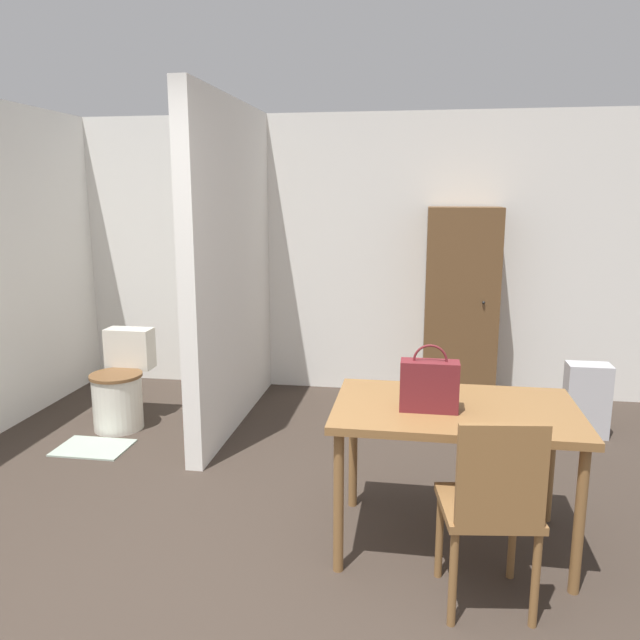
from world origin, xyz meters
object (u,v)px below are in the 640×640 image
Objects in this scene: wooden_chair at (492,505)px; handbag at (429,385)px; dining_table at (455,422)px; space_heater at (587,400)px; toilet at (121,387)px; wooden_cabinet at (461,307)px.

handbag is at bearing 114.15° from wooden_chair.
space_heater is at bearing 57.49° from dining_table.
toilet is 2.80m from handbag.
wooden_cabinet is at bearing 81.84° from wooden_chair.
handbag is at bearing -149.53° from dining_table.
dining_table is 1.33× the size of wooden_chair.
wooden_cabinet is at bearing 145.25° from space_heater.
wooden_chair is at bearing -58.12° from handbag.
toilet is at bearing 151.99° from dining_table.
wooden_cabinet is (0.16, 2.33, 0.17)m from dining_table.
wooden_chair is at bearing -75.20° from dining_table.
handbag is at bearing -96.96° from wooden_cabinet.
handbag is 0.60× the size of space_heater.
wooden_cabinet reaches higher than dining_table.
wooden_chair reaches higher than dining_table.
wooden_chair reaches higher than space_heater.
toilet is at bearing 149.19° from handbag.
wooden_cabinet reaches higher than space_heater.
wooden_cabinet is (0.29, 2.41, -0.04)m from handbag.
dining_table is 3.63× the size of handbag.
wooden_chair is 0.54× the size of wooden_cabinet.
wooden_chair is 3.21m from toilet.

